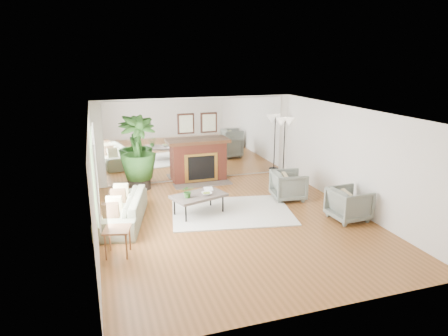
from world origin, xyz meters
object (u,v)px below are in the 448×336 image
object	(u,v)px
coffee_table	(199,196)
armchair_back	(288,185)
fireplace	(200,160)
floor_lamp	(285,126)
armchair_front	(349,204)
side_table	(117,233)
potted_ficus	(138,151)
sofa	(122,209)

from	to	relation	value
coffee_table	armchair_back	size ratio (longest dim) A/B	1.70
fireplace	armchair_back	bearing A→B (deg)	-50.72
armchair_back	floor_lamp	distance (m)	2.55
armchair_front	side_table	xyz separation A→B (m)	(-5.18, -0.14, 0.08)
armchair_front	potted_ficus	distance (m)	5.77
armchair_front	floor_lamp	distance (m)	3.94
potted_ficus	sofa	bearing A→B (deg)	-105.43
fireplace	floor_lamp	xyz separation A→B (m)	(2.70, -0.16, 0.91)
fireplace	floor_lamp	bearing A→B (deg)	-3.37
armchair_front	floor_lamp	world-z (taller)	floor_lamp
sofa	armchair_back	size ratio (longest dim) A/B	2.66
fireplace	sofa	distance (m)	3.52
coffee_table	floor_lamp	bearing A→B (deg)	35.19
fireplace	side_table	xyz separation A→B (m)	(-2.65, -4.05, -0.21)
potted_ficus	coffee_table	bearing A→B (deg)	-64.86
coffee_table	floor_lamp	world-z (taller)	floor_lamp
coffee_table	sofa	xyz separation A→B (m)	(-1.77, 0.04, -0.13)
armchair_back	potted_ficus	distance (m)	4.25
side_table	potted_ficus	world-z (taller)	potted_ficus
side_table	armchair_front	bearing A→B (deg)	1.52
armchair_front	side_table	distance (m)	5.18
sofa	floor_lamp	xyz separation A→B (m)	(5.15, 2.34, 1.25)
coffee_table	potted_ficus	world-z (taller)	potted_ficus
potted_ficus	fireplace	bearing A→B (deg)	5.04
sofa	fireplace	bearing A→B (deg)	149.09
potted_ficus	floor_lamp	size ratio (longest dim) A/B	1.13
fireplace	potted_ficus	size ratio (longest dim) A/B	0.99
fireplace	armchair_front	bearing A→B (deg)	-57.13
sofa	armchair_back	world-z (taller)	armchair_back
coffee_table	sofa	bearing A→B (deg)	178.58
sofa	potted_ficus	size ratio (longest dim) A/B	1.06
armchair_front	potted_ficus	bearing A→B (deg)	45.80
armchair_front	floor_lamp	bearing A→B (deg)	-5.95
fireplace	side_table	bearing A→B (deg)	-123.21
fireplace	armchair_front	size ratio (longest dim) A/B	2.48
side_table	floor_lamp	world-z (taller)	floor_lamp
side_table	potted_ficus	distance (m)	4.03
armchair_front	potted_ficus	xyz separation A→B (m)	(-4.33, 3.75, 0.73)
fireplace	coffee_table	size ratio (longest dim) A/B	1.45
armchair_back	potted_ficus	size ratio (longest dim) A/B	0.40
armchair_back	coffee_table	bearing A→B (deg)	105.15
fireplace	coffee_table	bearing A→B (deg)	-105.03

